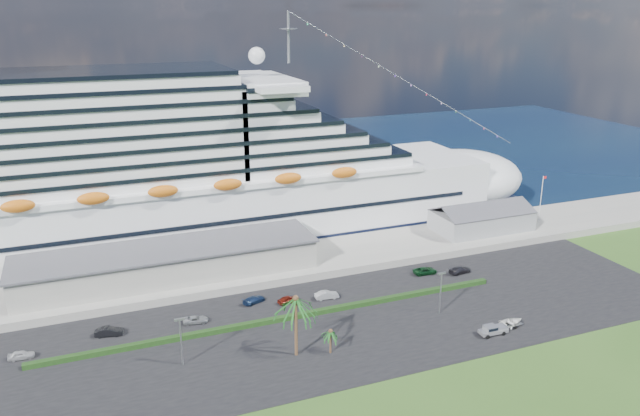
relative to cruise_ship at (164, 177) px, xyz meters
name	(u,v)px	position (x,y,z in m)	size (l,w,h in m)	color
ground	(361,355)	(21.53, -64.00, -16.69)	(420.00, 420.00, 0.00)	#2D531B
asphalt_lot	(335,325)	(21.53, -53.00, -16.63)	(140.00, 38.00, 0.12)	black
wharf	(284,263)	(21.53, -24.00, -15.79)	(240.00, 20.00, 1.80)	gray
water	(202,171)	(21.53, 66.00, -16.68)	(420.00, 160.00, 0.02)	black
cruise_ship	(164,177)	(0.00, 0.00, 0.00)	(191.00, 38.00, 54.00)	silver
terminal_building	(169,262)	(-3.47, -24.00, -11.68)	(61.00, 15.00, 6.30)	gray
port_shed	(482,219)	(73.53, -24.00, -12.30)	(24.00, 12.31, 7.37)	gray
flagpole	(541,197)	(91.57, -24.00, -8.43)	(1.08, 0.16, 12.00)	silver
hedge	(285,318)	(13.53, -48.00, -16.12)	(88.00, 1.10, 0.90)	black
lamp_post_left	(181,336)	(-6.47, -56.00, -11.35)	(1.60, 0.35, 8.27)	gray
lamp_post_right	(441,288)	(41.53, -56.00, -11.35)	(1.60, 0.35, 8.27)	gray
palm_tall	(296,305)	(11.53, -60.00, -7.49)	(8.82, 8.82, 11.13)	#47301E
palm_short	(331,334)	(17.03, -61.50, -13.03)	(3.53, 3.53, 4.56)	#47301E
parked_car_0	(21,355)	(-30.73, -44.50, -15.88)	(1.64, 4.08, 1.39)	#BBBBBD
parked_car_1	(109,332)	(-16.85, -41.90, -15.78)	(1.68, 4.81, 1.59)	black
parked_car_2	(196,320)	(-1.84, -42.88, -15.94)	(2.10, 4.55, 1.26)	#93979B
parked_car_3	(254,300)	(10.24, -39.06, -15.89)	(1.91, 4.70, 1.36)	#142547
parked_car_4	(288,299)	(16.44, -41.53, -15.86)	(1.70, 4.22, 1.44)	maroon
parked_car_5	(327,295)	(24.12, -42.60, -15.80)	(1.64, 4.71, 1.55)	#A3A6AA
parked_car_6	(425,271)	(48.36, -39.40, -15.85)	(2.41, 5.23, 1.45)	#0D3417
parked_car_7	(460,270)	(55.46, -41.92, -15.82)	(2.12, 5.21, 1.51)	black
pickup_truck	(493,329)	(45.84, -66.49, -15.57)	(5.24, 2.10, 1.83)	black
boat_trailer	(512,322)	(50.60, -65.52, -15.55)	(5.48, 3.74, 1.55)	gray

